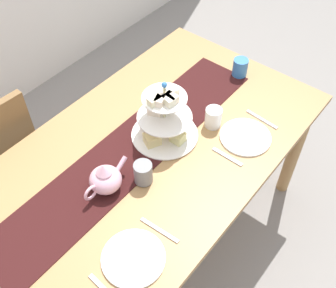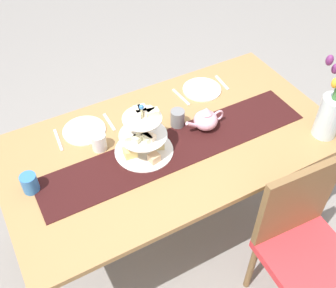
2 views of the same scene
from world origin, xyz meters
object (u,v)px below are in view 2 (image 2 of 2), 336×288
teapot (206,119)px  mug_orange (30,183)px  dinner_plate_right (84,131)px  fork_right (109,122)px  dinner_plate_left (202,89)px  fork_left (222,83)px  tulip_vase (331,111)px  mug_white_text (99,142)px  knife_right (58,140)px  tiered_cake_stand (143,137)px  dining_table (171,153)px  knife_left (181,97)px  mug_grey (178,118)px  chair_left (303,241)px

teapot → mug_orange: size_ratio=2.51×
dinner_plate_right → fork_right: 0.15m
dinner_plate_left → fork_left: bearing=180.0°
tulip_vase → fork_right: (0.97, -0.63, -0.16)m
mug_white_text → tulip_vase: bearing=156.6°
dinner_plate_left → fork_right: bearing=0.0°
dinner_plate_left → knife_right: size_ratio=1.35×
mug_white_text → mug_orange: bearing=14.6°
tiered_cake_stand → knife_right: (0.36, -0.29, -0.10)m
dining_table → mug_orange: (0.73, -0.03, 0.14)m
dinner_plate_right → knife_left: bearing=180.0°
fork_left → fork_right: bearing=0.0°
tulip_vase → mug_white_text: size_ratio=4.87×
teapot → tulip_vase: size_ratio=0.52×
tiered_cake_stand → knife_left: 0.49m
fork_right → mug_white_text: mug_white_text is taller
mug_grey → mug_orange: 0.82m
chair_left → fork_right: 1.18m
chair_left → knife_right: size_ratio=5.35×
fork_left → knife_left: 0.29m
knife_right → mug_white_text: bearing=136.9°
tiered_cake_stand → fork_right: 0.32m
chair_left → dinner_plate_right: chair_left is taller
fork_left → mug_white_text: size_ratio=1.58×
tulip_vase → knife_right: bearing=-26.7°
fork_left → mug_orange: (1.25, 0.26, 0.04)m
chair_left → tulip_vase: (-0.39, -0.36, 0.41)m
fork_left → dinner_plate_right: dinner_plate_right is taller
knife_left → knife_right: same height
fork_right → mug_grey: 0.38m
chair_left → tulip_vase: bearing=-137.0°
chair_left → teapot: size_ratio=3.82×
teapot → knife_left: size_ratio=1.40×
chair_left → teapot: bearing=-78.8°
teapot → fork_right: 0.53m
tiered_cake_stand → fork_left: 0.74m
tiered_cake_stand → mug_grey: tiered_cake_stand is taller
dinner_plate_left → mug_white_text: (0.72, 0.16, 0.04)m
chair_left → tulip_vase: tulip_vase is taller
dining_table → fork_left: (-0.52, -0.29, 0.10)m
dinner_plate_right → mug_grey: size_ratio=2.42×
chair_left → dinner_plate_left: 1.03m
knife_left → mug_orange: size_ratio=1.79×
teapot → dinner_plate_left: 0.34m
tiered_cake_stand → mug_grey: (-0.25, -0.09, -0.05)m
chair_left → tiered_cake_stand: bearing=-54.1°
chair_left → knife_left: bearing=-82.9°
tulip_vase → knife_left: (0.51, -0.63, -0.16)m
dining_table → knife_left: 0.38m
fork_left → dining_table: bearing=29.3°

